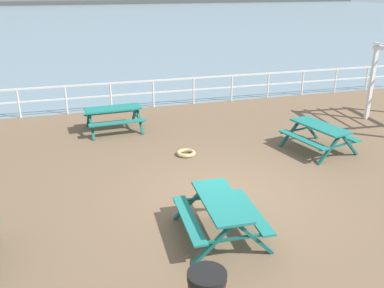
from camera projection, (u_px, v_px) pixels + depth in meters
The scene contains 8 objects.
ground_plane at pixel (222, 200), 9.71m from camera, with size 30.00×24.00×0.20m, color brown.
sea_band at pixel (86, 19), 56.86m from camera, with size 142.00×90.00×0.01m, color gray.
distant_shoreline at pixel (74, 4), 95.32m from camera, with size 142.00×6.00×1.80m, color #4C4C47.
seaward_railing at pixel (153, 89), 16.35m from camera, with size 23.07×0.07×1.08m.
picnic_table_mid_centre at pixel (113, 113), 13.79m from camera, with size 1.89×1.64×0.80m.
picnic_table_far_right at pixel (221, 209), 7.97m from camera, with size 1.62×1.87×0.80m.
picnic_table_seaward at pixel (320, 132), 12.10m from camera, with size 1.86×2.08×0.80m.
rope_coil at pixel (186, 153), 11.97m from camera, with size 0.55×0.55×0.11m, color tan.
Camera 1 is at (-3.14, -8.04, 4.59)m, focal length 39.36 mm.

